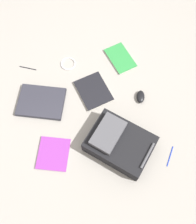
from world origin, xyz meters
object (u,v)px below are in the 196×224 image
object	(u,v)px
book_red	(53,154)
cable_coil	(68,64)
computer_mouse	(141,97)
pen_blue	(170,156)
book_blue	(93,91)
backpack	(119,143)
book_comic	(120,58)
laptop	(41,102)
pen_black	(28,68)

from	to	relation	value
book_red	cable_coil	xyz separation A→B (m)	(-0.17, -0.71, -0.00)
computer_mouse	pen_blue	bearing A→B (deg)	116.48
book_blue	computer_mouse	xyz separation A→B (m)	(-0.34, 0.10, 0.01)
backpack	cable_coil	bearing A→B (deg)	-68.68
book_blue	book_red	bearing A→B (deg)	52.94
backpack	pen_blue	xyz separation A→B (m)	(-0.34, 0.12, -0.06)
backpack	book_comic	world-z (taller)	backpack
book_red	computer_mouse	world-z (taller)	computer_mouse
laptop	pen_blue	size ratio (longest dim) A/B	2.63
computer_mouse	pen_blue	xyz separation A→B (m)	(-0.11, 0.46, -0.01)
pen_blue	backpack	bearing A→B (deg)	-19.82
laptop	computer_mouse	distance (m)	0.73
backpack	laptop	xyz separation A→B (m)	(0.51, -0.40, -0.05)
book_blue	pen_blue	world-z (taller)	book_blue
book_comic	computer_mouse	size ratio (longest dim) A/B	2.92
book_blue	book_red	xyz separation A→B (m)	(0.33, 0.44, -0.00)
laptop	book_comic	world-z (taller)	laptop
backpack	book_red	xyz separation A→B (m)	(0.45, -0.00, -0.06)
backpack	book_blue	xyz separation A→B (m)	(0.11, -0.44, -0.06)
laptop	book_red	world-z (taller)	laptop
laptop	computer_mouse	size ratio (longest dim) A/B	3.80
computer_mouse	cable_coil	world-z (taller)	computer_mouse
laptop	cable_coil	xyz separation A→B (m)	(-0.23, -0.31, -0.01)
book_comic	computer_mouse	bearing A→B (deg)	103.53
cable_coil	book_red	bearing A→B (deg)	76.83
book_red	pen_black	xyz separation A→B (m)	(0.15, -0.72, -0.00)
book_blue	pen_blue	bearing A→B (deg)	128.57
book_blue	book_comic	size ratio (longest dim) A/B	1.08
book_red	pen_black	size ratio (longest dim) A/B	1.98
cable_coil	pen_blue	xyz separation A→B (m)	(-0.61, 0.84, -0.00)
book_comic	pen_blue	size ratio (longest dim) A/B	2.02
pen_black	laptop	bearing A→B (deg)	105.98
computer_mouse	book_blue	bearing A→B (deg)	-3.36
pen_black	pen_blue	world-z (taller)	same
backpack	book_red	size ratio (longest dim) A/B	1.91
backpack	computer_mouse	xyz separation A→B (m)	(-0.22, -0.34, -0.05)
laptop	book_blue	xyz separation A→B (m)	(-0.39, -0.04, -0.01)
pen_blue	cable_coil	bearing A→B (deg)	-53.68
book_comic	book_red	bearing A→B (deg)	50.40
book_blue	book_comic	distance (m)	0.36
book_red	book_blue	bearing A→B (deg)	-127.06
computer_mouse	book_red	bearing A→B (deg)	39.92
laptop	cable_coil	distance (m)	0.39
computer_mouse	pen_black	size ratio (longest dim) A/B	0.75
cable_coil	laptop	bearing A→B (deg)	53.87
laptop	cable_coil	world-z (taller)	laptop
pen_black	book_red	bearing A→B (deg)	101.95
backpack	computer_mouse	distance (m)	0.41
backpack	cable_coil	distance (m)	0.77
backpack	book_red	distance (m)	0.45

